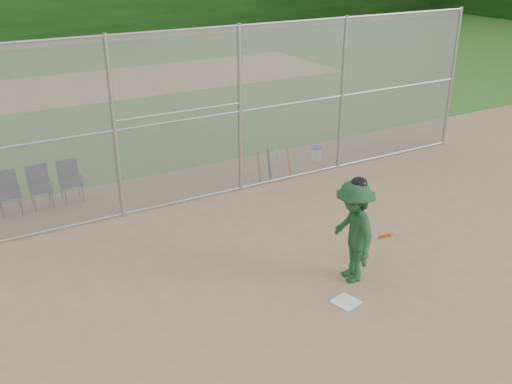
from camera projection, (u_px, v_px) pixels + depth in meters
ground at (329, 302)px, 9.74m from camera, size 100.00×100.00×0.00m
grass_strip at (73, 88)px, 24.03m from camera, size 100.00×100.00×0.00m
dirt_patch_far at (73, 88)px, 24.03m from camera, size 24.00×24.00×0.00m
backstop_fence at (201, 114)px, 12.88m from camera, size 16.09×0.09×4.00m
home_plate at (346, 302)px, 9.72m from camera, size 0.48×0.48×0.02m
batter_at_plate at (353, 231)px, 10.04m from camera, size 1.10×1.44×2.00m
water_cooler at (316, 153)px, 16.00m from camera, size 0.31×0.31×0.39m
spare_bats at (274, 164)px, 14.62m from camera, size 0.96×0.31×0.85m
chair_3 at (9, 194)px, 12.74m from camera, size 0.54×0.52×0.96m
chair_4 at (40, 188)px, 13.05m from camera, size 0.54×0.52×0.96m
chair_5 at (71, 182)px, 13.37m from camera, size 0.54×0.52×0.96m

